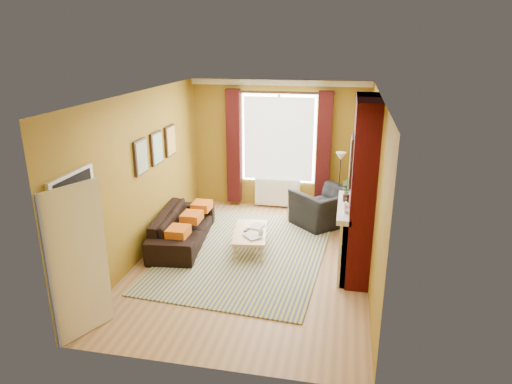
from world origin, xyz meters
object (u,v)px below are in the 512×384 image
(sofa, at_px, (183,227))
(floor_lamp, at_px, (340,167))
(wicker_stool, at_px, (297,207))
(armchair, at_px, (324,208))
(coffee_table, at_px, (250,233))

(sofa, relative_size, floor_lamp, 1.45)
(wicker_stool, height_order, floor_lamp, floor_lamp)
(wicker_stool, distance_m, floor_lamp, 1.22)
(armchair, relative_size, floor_lamp, 0.78)
(armchair, bearing_deg, wicker_stool, -67.61)
(coffee_table, bearing_deg, wicker_stool, 60.80)
(sofa, xyz_separation_m, armchair, (2.51, 1.38, 0.06))
(sofa, bearing_deg, wicker_stool, -56.26)
(armchair, height_order, coffee_table, armchair)
(sofa, bearing_deg, armchair, -67.11)
(sofa, relative_size, wicker_stool, 3.95)
(armchair, height_order, floor_lamp, floor_lamp)
(coffee_table, bearing_deg, floor_lamp, 42.61)
(armchair, relative_size, wicker_stool, 2.14)
(coffee_table, xyz_separation_m, wicker_stool, (0.65, 1.69, -0.08))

